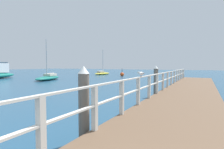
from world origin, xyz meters
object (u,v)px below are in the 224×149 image
(boat_2, at_px, (48,78))
(channel_buoy, at_px, (122,74))
(dock_piling_near, at_px, (84,104))
(seagull_foreground, at_px, (141,73))
(dock_piling_far, at_px, (156,81))
(boat_0, at_px, (102,73))

(boat_2, height_order, channel_buoy, boat_2)
(dock_piling_near, distance_m, seagull_foreground, 3.50)
(seagull_foreground, bearing_deg, dock_piling_far, -70.71)
(dock_piling_near, bearing_deg, dock_piling_far, 90.00)
(dock_piling_far, height_order, boat_2, boat_2)
(dock_piling_near, distance_m, channel_buoy, 27.50)
(dock_piling_far, bearing_deg, boat_2, 160.10)
(dock_piling_near, relative_size, boat_2, 0.35)
(boat_2, bearing_deg, channel_buoy, -133.33)
(boat_0, bearing_deg, dock_piling_near, -51.07)
(dock_piling_far, distance_m, boat_2, 17.01)
(channel_buoy, bearing_deg, boat_0, 154.48)
(seagull_foreground, bearing_deg, channel_buoy, -49.62)
(seagull_foreground, height_order, boat_0, boat_0)
(dock_piling_far, relative_size, seagull_foreground, 4.21)
(seagull_foreground, relative_size, boat_0, 0.09)
(boat_0, bearing_deg, dock_piling_far, -42.85)
(seagull_foreground, xyz_separation_m, boat_0, (-16.87, 24.84, -1.35))
(dock_piling_near, bearing_deg, channel_buoy, 112.49)
(boat_2, bearing_deg, seagull_foreground, 129.87)
(channel_buoy, bearing_deg, boat_2, -114.33)
(boat_0, relative_size, channel_buoy, 3.79)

